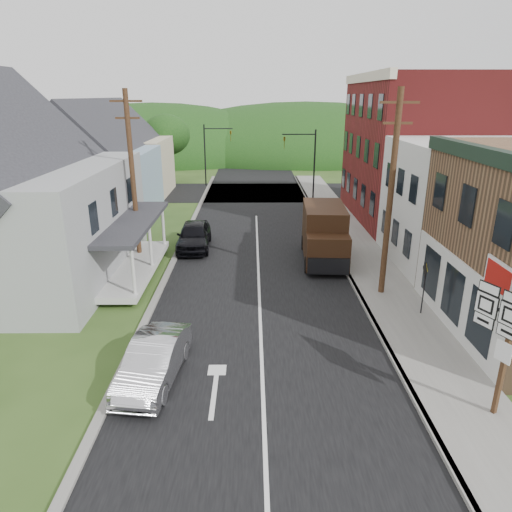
{
  "coord_description": "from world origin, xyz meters",
  "views": [
    {
      "loc": [
        -0.32,
        -15.66,
        8.66
      ],
      "look_at": [
        -0.16,
        2.64,
        2.2
      ],
      "focal_mm": 32.0,
      "sensor_mm": 36.0,
      "label": 1
    }
  ],
  "objects_px": {
    "delivery_van": "(324,234)",
    "warning_sign": "(424,281)",
    "dark_sedan": "(194,236)",
    "silver_sedan": "(154,361)",
    "route_sign_cluster": "(508,337)"
  },
  "relations": [
    {
      "from": "delivery_van",
      "to": "warning_sign",
      "type": "relative_size",
      "value": 2.43
    },
    {
      "from": "silver_sedan",
      "to": "route_sign_cluster",
      "type": "height_order",
      "value": "route_sign_cluster"
    },
    {
      "from": "dark_sedan",
      "to": "route_sign_cluster",
      "type": "bearing_deg",
      "value": -57.76
    },
    {
      "from": "dark_sedan",
      "to": "silver_sedan",
      "type": "bearing_deg",
      "value": -90.2
    },
    {
      "from": "dark_sedan",
      "to": "route_sign_cluster",
      "type": "height_order",
      "value": "route_sign_cluster"
    },
    {
      "from": "delivery_van",
      "to": "warning_sign",
      "type": "bearing_deg",
      "value": -62.38
    },
    {
      "from": "warning_sign",
      "to": "silver_sedan",
      "type": "bearing_deg",
      "value": -153.31
    },
    {
      "from": "silver_sedan",
      "to": "warning_sign",
      "type": "distance_m",
      "value": 11.04
    },
    {
      "from": "dark_sedan",
      "to": "route_sign_cluster",
      "type": "xyz_separation_m",
      "value": [
        10.26,
        -15.32,
        1.8
      ]
    },
    {
      "from": "silver_sedan",
      "to": "route_sign_cluster",
      "type": "relative_size",
      "value": 1.11
    },
    {
      "from": "delivery_van",
      "to": "warning_sign",
      "type": "height_order",
      "value": "delivery_van"
    },
    {
      "from": "route_sign_cluster",
      "to": "warning_sign",
      "type": "bearing_deg",
      "value": 64.1
    },
    {
      "from": "dark_sedan",
      "to": "delivery_van",
      "type": "distance_m",
      "value": 7.76
    },
    {
      "from": "delivery_van",
      "to": "route_sign_cluster",
      "type": "bearing_deg",
      "value": -74.05
    },
    {
      "from": "delivery_van",
      "to": "warning_sign",
      "type": "distance_m",
      "value": 7.42
    }
  ]
}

